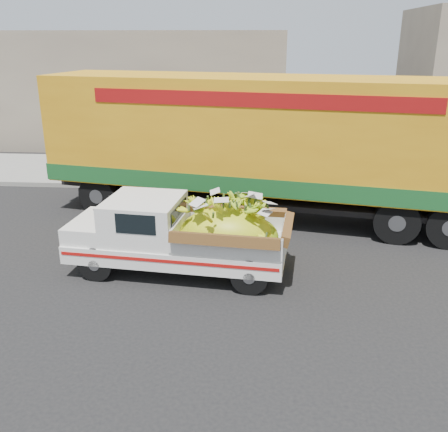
{
  "coord_description": "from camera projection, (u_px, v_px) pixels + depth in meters",
  "views": [
    {
      "loc": [
        0.18,
        -8.9,
        4.75
      ],
      "look_at": [
        -0.62,
        1.18,
        1.11
      ],
      "focal_mm": 40.0,
      "sensor_mm": 36.0,
      "label": 1
    }
  ],
  "objects": [
    {
      "name": "curb",
      "position": [
        257.0,
        189.0,
        16.3
      ],
      "size": [
        60.0,
        0.25,
        0.15
      ],
      "primitive_type": "cube",
      "color": "gray",
      "rests_on": "ground"
    },
    {
      "name": "sidewalk",
      "position": [
        258.0,
        172.0,
        18.27
      ],
      "size": [
        60.0,
        4.0,
        0.14
      ],
      "primitive_type": "cube",
      "color": "gray",
      "rests_on": "ground"
    },
    {
      "name": "ground",
      "position": [
        250.0,
        289.0,
        9.98
      ],
      "size": [
        100.0,
        100.0,
        0.0
      ],
      "primitive_type": "plane",
      "color": "black",
      "rests_on": "ground"
    },
    {
      "name": "pickup_truck",
      "position": [
        194.0,
        235.0,
        10.4
      ],
      "size": [
        4.69,
        2.12,
        1.59
      ],
      "rotation": [
        0.0,
        0.0,
        -0.1
      ],
      "color": "black",
      "rests_on": "ground"
    },
    {
      "name": "building_left",
      "position": [
        92.0,
        87.0,
        23.58
      ],
      "size": [
        18.0,
        6.0,
        5.0
      ],
      "primitive_type": "cube",
      "color": "gray",
      "rests_on": "ground"
    },
    {
      "name": "semi_trailer",
      "position": [
        265.0,
        142.0,
        13.28
      ],
      "size": [
        12.08,
        4.71,
        3.8
      ],
      "rotation": [
        0.0,
        0.0,
        -0.19
      ],
      "color": "black",
      "rests_on": "ground"
    }
  ]
}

